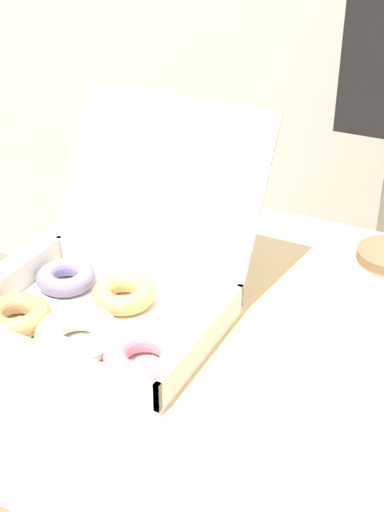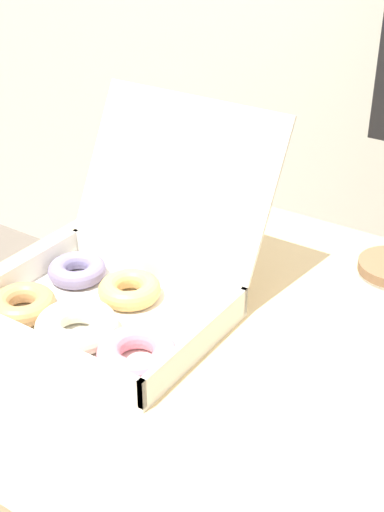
{
  "view_description": "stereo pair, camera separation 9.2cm",
  "coord_description": "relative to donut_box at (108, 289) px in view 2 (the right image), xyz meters",
  "views": [
    {
      "loc": [
        0.31,
        -0.73,
        1.35
      ],
      "look_at": [
        -0.05,
        -0.03,
        0.89
      ],
      "focal_mm": 50.0,
      "sensor_mm": 36.0,
      "label": 1
    },
    {
      "loc": [
        0.39,
        -0.69,
        1.35
      ],
      "look_at": [
        -0.05,
        -0.03,
        0.89
      ],
      "focal_mm": 50.0,
      "sensor_mm": 36.0,
      "label": 2
    }
  ],
  "objects": [
    {
      "name": "donut_box",
      "position": [
        0.0,
        0.0,
        0.0
      ],
      "size": [
        0.32,
        0.36,
        0.26
      ],
      "color": "silver",
      "rests_on": "table"
    }
  ]
}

